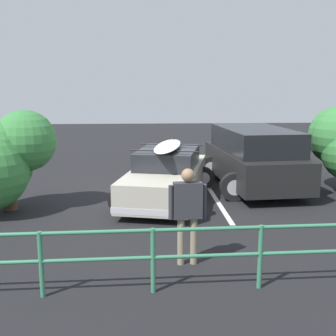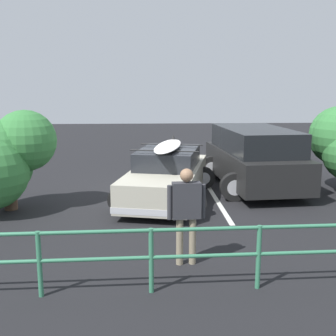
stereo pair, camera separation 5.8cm
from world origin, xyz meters
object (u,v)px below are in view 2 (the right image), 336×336
object	(u,v)px
person_bystander	(186,208)
bush_near_left	(2,160)
sedan_car	(167,175)
suv_car	(254,157)

from	to	relation	value
person_bystander	bush_near_left	distance (m)	5.10
sedan_car	suv_car	size ratio (longest dim) A/B	1.01
person_bystander	sedan_car	bearing A→B (deg)	-88.54
sedan_car	person_bystander	size ratio (longest dim) A/B	2.86
sedan_car	person_bystander	xyz separation A→B (m)	(-0.10, 4.12, 0.34)
sedan_car	suv_car	world-z (taller)	suv_car
person_bystander	bush_near_left	bearing A→B (deg)	-38.82
suv_car	person_bystander	xyz separation A→B (m)	(2.47, 5.22, 0.08)
sedan_car	suv_car	bearing A→B (deg)	-156.78
suv_car	person_bystander	size ratio (longest dim) A/B	2.83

